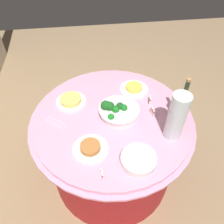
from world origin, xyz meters
TOP-DOWN VIEW (x-y plane):
  - ground_plane at (0.00, 0.00)m, footprint 6.00×6.00m
  - buffet_table at (0.00, 0.00)m, footprint 1.16×1.16m
  - broccoli_bowl at (0.02, -0.04)m, footprint 0.28×0.28m
  - plate_stack at (-0.38, -0.11)m, footprint 0.21×0.21m
  - wine_bottle at (-0.06, -0.45)m, footprint 0.07×0.07m
  - decorative_fruit_vase at (-0.20, -0.36)m, footprint 0.11×0.11m
  - serving_tongs at (-0.01, 0.38)m, footprint 0.13×0.15m
  - food_plate_peanuts at (-0.25, 0.17)m, footprint 0.22×0.22m
  - food_plate_noodles at (0.19, 0.28)m, footprint 0.22×0.22m
  - food_plate_fried_egg at (0.27, -0.21)m, footprint 0.22×0.22m
  - label_placard_front at (0.11, -0.30)m, footprint 0.05×0.02m
  - label_placard_mid at (-0.01, -0.28)m, footprint 0.05×0.01m
  - label_placard_rear at (-0.44, 0.11)m, footprint 0.05×0.01m

SIDE VIEW (x-z plane):
  - ground_plane at x=0.00m, z-range 0.00..0.00m
  - buffet_table at x=0.00m, z-range 0.01..0.75m
  - serving_tongs at x=-0.01m, z-range 0.74..0.75m
  - food_plate_fried_egg at x=0.27m, z-range 0.73..0.77m
  - food_plate_peanuts at x=-0.25m, z-range 0.73..0.78m
  - food_plate_noodles at x=0.19m, z-range 0.74..0.78m
  - plate_stack at x=-0.38m, z-range 0.74..0.79m
  - label_placard_front at x=0.11m, z-range 0.74..0.80m
  - label_placard_mid at x=-0.01m, z-range 0.74..0.80m
  - label_placard_rear at x=-0.44m, z-range 0.74..0.80m
  - broccoli_bowl at x=0.02m, z-range 0.72..0.84m
  - wine_bottle at x=-0.06m, z-range 0.70..1.04m
  - decorative_fruit_vase at x=-0.20m, z-range 0.72..1.06m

